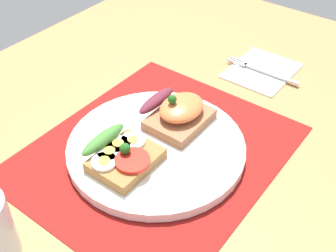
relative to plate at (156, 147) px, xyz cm
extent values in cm
cube|color=#A57846|center=(0.00, 0.00, -2.66)|extent=(120.00, 90.00, 3.20)
cube|color=maroon|center=(0.00, 0.00, -0.91)|extent=(40.04, 34.18, 0.30)
cylinder|color=white|center=(0.00, 0.00, 0.00)|extent=(27.28, 27.28, 1.52)
cube|color=#9F6E3A|center=(-6.06, 0.75, 1.59)|extent=(9.57, 7.62, 1.66)
cylinder|color=red|center=(-6.41, -0.88, 2.72)|extent=(5.02, 5.02, 0.60)
ellipsoid|color=#417C32|center=(-6.06, 4.96, 3.32)|extent=(8.42, 2.20, 1.80)
sphere|color=#1E5919|center=(-6.01, 0.75, 3.82)|extent=(1.60, 1.60, 1.60)
cylinder|color=white|center=(-8.93, 2.13, 2.67)|extent=(3.67, 3.67, 0.50)
cylinder|color=yellow|center=(-8.93, 2.13, 3.00)|extent=(1.65, 1.65, 0.16)
cylinder|color=white|center=(-7.02, 2.90, 2.67)|extent=(3.67, 3.67, 0.50)
cylinder|color=yellow|center=(-7.02, 2.90, 3.00)|extent=(1.65, 1.65, 0.16)
cylinder|color=white|center=(-5.10, 2.97, 2.67)|extent=(3.67, 3.67, 0.50)
cylinder|color=yellow|center=(-5.10, 2.97, 3.00)|extent=(1.65, 1.65, 0.16)
cylinder|color=white|center=(-3.19, 1.76, 2.67)|extent=(3.67, 3.67, 0.50)
cylinder|color=yellow|center=(-3.19, 1.76, 3.00)|extent=(1.65, 1.65, 0.16)
cube|color=#9F6644|center=(6.06, 0.29, 1.57)|extent=(9.91, 7.87, 1.61)
ellipsoid|color=orange|center=(6.56, -0.03, 3.67)|extent=(8.12, 6.30, 2.59)
ellipsoid|color=maroon|center=(6.06, 4.63, 3.27)|extent=(8.42, 2.20, 1.80)
sphere|color=#1E5919|center=(5.26, 0.89, 5.66)|extent=(1.40, 1.40, 1.40)
cube|color=white|center=(30.42, -2.29, -0.76)|extent=(13.83, 11.25, 0.60)
cube|color=#B7B7BC|center=(29.66, -4.57, -0.30)|extent=(0.80, 11.38, 0.32)
cube|color=#B7B7BC|center=(29.66, 1.32, -0.30)|extent=(1.50, 1.20, 0.32)
cube|color=#B7B7BC|center=(29.01, 3.32, -0.30)|extent=(0.32, 2.80, 0.32)
cube|color=#B7B7BC|center=(29.66, 3.32, -0.30)|extent=(0.32, 2.80, 0.32)
cube|color=#B7B7BC|center=(30.31, 3.32, -0.30)|extent=(0.32, 2.80, 0.32)
camera|label=1|loc=(-37.54, -30.55, 45.18)|focal=46.09mm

